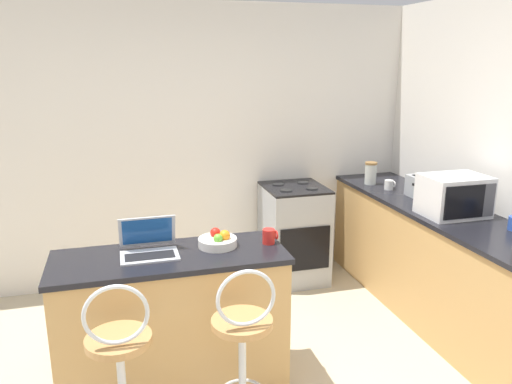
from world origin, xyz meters
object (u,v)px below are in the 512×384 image
at_px(toaster, 424,188).
at_px(mug_white, 389,185).
at_px(stove_range, 294,233).
at_px(fruit_bowl, 218,241).
at_px(bar_stool_near, 121,376).
at_px(microwave, 454,196).
at_px(bar_stool_far, 243,356).
at_px(mug_red, 269,236).
at_px(storage_jar, 371,173).
at_px(laptop, 149,245).

relative_size(toaster, mug_white, 3.25).
relative_size(toaster, stove_range, 0.34).
distance_m(mug_white, fruit_bowl, 2.06).
bearing_deg(mug_white, bar_stool_near, -147.03).
bearing_deg(microwave, bar_stool_far, -157.92).
xyz_separation_m(mug_white, mug_red, (-1.47, -1.04, 0.00)).
xyz_separation_m(stove_range, storage_jar, (0.73, -0.10, 0.57)).
xyz_separation_m(microwave, stove_range, (-0.86, 1.17, -0.62)).
bearing_deg(mug_white, mug_red, -144.89).
height_order(bar_stool_far, fruit_bowl, bar_stool_far).
relative_size(stove_range, mug_white, 9.66).
xyz_separation_m(microwave, mug_red, (-1.53, -0.20, -0.11)).
distance_m(laptop, microwave, 2.31).
height_order(bar_stool_near, stove_range, bar_stool_near).
distance_m(toaster, fruit_bowl, 2.03).
distance_m(mug_white, storage_jar, 0.25).
height_order(toaster, storage_jar, storage_jar).
xyz_separation_m(laptop, storage_jar, (2.17, 1.24, 0.05)).
height_order(bar_stool_near, mug_red, bar_stool_near).
height_order(bar_stool_far, mug_white, bar_stool_far).
xyz_separation_m(bar_stool_far, stove_range, (0.99, 1.92, -0.03)).
xyz_separation_m(mug_white, storage_jar, (-0.07, 0.24, 0.06)).
xyz_separation_m(mug_red, fruit_bowl, (-0.33, 0.04, -0.01)).
relative_size(microwave, mug_red, 4.79).
bearing_deg(mug_red, toaster, 23.24).
distance_m(mug_white, mug_red, 1.80).
bearing_deg(toaster, microwave, -97.40).
relative_size(bar_stool_near, fruit_bowl, 4.24).
distance_m(laptop, fruit_bowl, 0.43).
bearing_deg(stove_range, toaster, -36.55).
height_order(stove_range, storage_jar, storage_jar).
bearing_deg(fruit_bowl, bar_stool_near, -137.49).
height_order(microwave, toaster, microwave).
height_order(microwave, mug_white, microwave).
xyz_separation_m(bar_stool_near, mug_red, (0.97, 0.55, 0.48)).
relative_size(toaster, fruit_bowl, 1.28).
bearing_deg(fruit_bowl, mug_white, 28.96).
relative_size(bar_stool_near, microwave, 2.24).
xyz_separation_m(bar_stool_far, mug_red, (0.32, 0.55, 0.48)).
height_order(laptop, mug_white, laptop).
bearing_deg(toaster, bar_stool_far, -147.17).
bearing_deg(mug_red, storage_jar, 42.12).
bearing_deg(stove_range, mug_white, -22.68).
relative_size(bar_stool_far, laptop, 3.03).
xyz_separation_m(microwave, toaster, (0.06, 0.48, -0.06)).
xyz_separation_m(bar_stool_far, fruit_bowl, (-0.01, 0.59, 0.47)).
relative_size(stove_range, storage_jar, 4.43).
xyz_separation_m(laptop, mug_red, (0.76, -0.03, -0.01)).
bearing_deg(fruit_bowl, storage_jar, 35.40).
xyz_separation_m(bar_stool_near, toaster, (2.57, 1.23, 0.53)).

